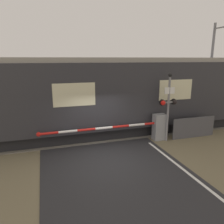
% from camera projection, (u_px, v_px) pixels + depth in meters
% --- Properties ---
extents(ground_plane, '(80.00, 80.00, 0.00)m').
position_uv_depth(ground_plane, '(107.00, 158.00, 9.29)').
color(ground_plane, '#6B6047').
extents(track_bed, '(36.00, 3.20, 0.13)m').
position_uv_depth(track_bed, '(91.00, 133.00, 12.32)').
color(track_bed, '#666056').
rests_on(track_bed, ground_plane).
extents(train, '(19.40, 3.17, 4.18)m').
position_uv_depth(train, '(160.00, 93.00, 13.07)').
color(train, black).
rests_on(train, ground_plane).
extents(crossing_barrier, '(6.31, 0.44, 1.37)m').
position_uv_depth(crossing_barrier, '(150.00, 127.00, 11.12)').
color(crossing_barrier, gray).
rests_on(crossing_barrier, ground_plane).
extents(signal_post, '(0.95, 0.26, 3.45)m').
position_uv_depth(signal_post, '(168.00, 103.00, 10.81)').
color(signal_post, gray).
rests_on(signal_post, ground_plane).
extents(catenary_pole, '(0.20, 1.90, 6.66)m').
position_uv_depth(catenary_pole, '(211.00, 67.00, 16.60)').
color(catenary_pole, slate).
rests_on(catenary_pole, ground_plane).
extents(roadside_fence, '(2.53, 0.06, 1.10)m').
position_uv_depth(roadside_fence, '(194.00, 127.00, 11.63)').
color(roadside_fence, '#4C4C51').
rests_on(roadside_fence, ground_plane).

